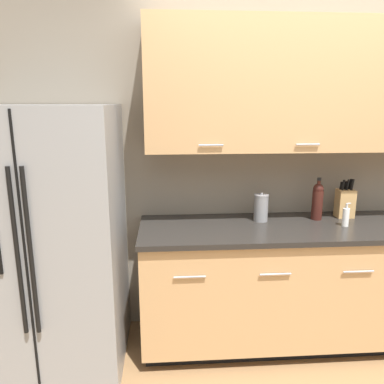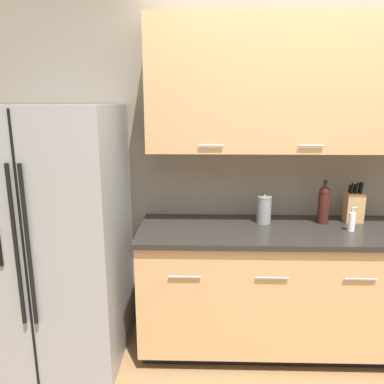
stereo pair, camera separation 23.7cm
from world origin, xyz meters
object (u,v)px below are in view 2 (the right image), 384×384
(refrigerator, at_px, (52,236))
(knife_block, at_px, (354,206))
(wine_bottle, at_px, (324,204))
(steel_canister, at_px, (264,209))
(soap_dispenser, at_px, (352,221))

(refrigerator, height_order, knife_block, refrigerator)
(wine_bottle, relative_size, steel_canister, 1.46)
(knife_block, bearing_deg, wine_bottle, -170.14)
(soap_dispenser, distance_m, steel_canister, 0.58)
(soap_dispenser, bearing_deg, knife_block, 66.44)
(knife_block, height_order, soap_dispenser, knife_block)
(soap_dispenser, bearing_deg, steel_canister, 164.15)
(refrigerator, xyz_separation_m, wine_bottle, (1.86, 0.21, 0.18))
(wine_bottle, height_order, soap_dispenser, wine_bottle)
(refrigerator, height_order, soap_dispenser, refrigerator)
(refrigerator, xyz_separation_m, soap_dispenser, (2.00, 0.04, 0.11))
(refrigerator, xyz_separation_m, knife_block, (2.09, 0.25, 0.15))
(wine_bottle, bearing_deg, knife_block, 9.86)
(wine_bottle, xyz_separation_m, steel_canister, (-0.42, -0.01, -0.04))
(refrigerator, relative_size, soap_dispenser, 10.43)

